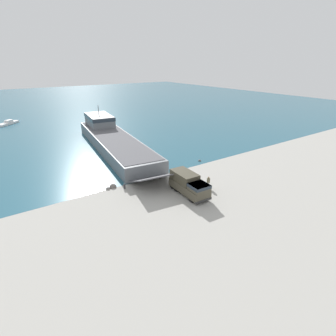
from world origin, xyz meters
TOP-DOWN VIEW (x-y plane):
  - ground_plane at (0.00, 0.00)m, footprint 240.00×240.00m
  - water_surface at (0.00, 93.95)m, footprint 240.00×180.00m
  - landing_craft at (-1.20, 24.39)m, footprint 12.09×42.52m
  - military_truck at (-1.24, -3.93)m, footprint 2.88×7.06m
  - soldier_on_ramp at (2.49, -3.99)m, footprint 0.50×0.42m
  - moored_boat_a at (-18.85, 62.42)m, footprint 6.61×6.54m
  - mooring_bollard at (-8.31, 2.76)m, footprint 0.36×0.36m
  - shoreline_rock_a at (-10.43, 4.06)m, footprint 0.68×0.68m
  - shoreline_rock_b at (8.87, 5.45)m, footprint 0.57×0.57m
  - shoreline_rock_c at (-9.54, 4.25)m, footprint 1.09×1.09m

SIDE VIEW (x-z plane):
  - ground_plane at x=0.00m, z-range 0.00..0.00m
  - shoreline_rock_a at x=-10.43m, z-range -0.34..0.34m
  - shoreline_rock_b at x=8.87m, z-range -0.29..0.29m
  - shoreline_rock_c at x=-9.54m, z-range -0.54..0.54m
  - water_surface at x=0.00m, z-range 0.00..0.01m
  - moored_boat_a at x=-18.85m, z-range -0.21..1.05m
  - mooring_bollard at x=-8.31m, z-range 0.03..0.86m
  - soldier_on_ramp at x=2.49m, z-range 0.15..1.95m
  - military_truck at x=-1.24m, z-range 0.05..3.05m
  - landing_craft at x=-1.20m, z-range -1.94..5.77m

